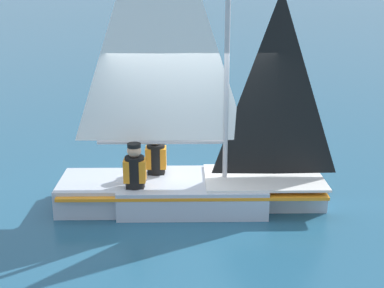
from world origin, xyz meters
TOP-DOWN VIEW (x-y plane):
  - ground_plane at (0.00, 0.00)m, footprint 260.00×260.00m
  - sailboat_main at (0.03, 0.01)m, footprint 4.44×2.47m
  - sailor_helm at (0.66, -0.12)m, footprint 0.40×0.37m
  - sailor_crew at (0.77, 0.56)m, footprint 0.40×0.37m

SIDE VIEW (x-z plane):
  - ground_plane at x=0.00m, z-range 0.00..0.00m
  - sailor_helm at x=0.66m, z-range 0.05..1.21m
  - sailor_crew at x=0.77m, z-range 0.05..1.21m
  - sailboat_main at x=0.03m, z-range -1.90..3.37m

